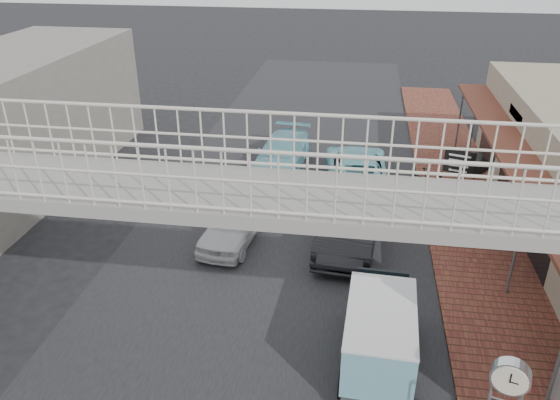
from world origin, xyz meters
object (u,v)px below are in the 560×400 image
(dark_sedan, at_px, (351,219))
(street_clock, at_px, (509,382))
(motorcycle_near, at_px, (431,190))
(white_hatchback, at_px, (234,222))
(arrow_sign, at_px, (482,166))
(angkot_far, at_px, (282,153))
(motorcycle_far, at_px, (430,181))
(angkot_curb, at_px, (357,168))
(angkot_van, at_px, (380,328))

(dark_sedan, height_order, street_clock, street_clock)
(street_clock, bearing_deg, motorcycle_near, 106.82)
(white_hatchback, height_order, arrow_sign, arrow_sign)
(arrow_sign, bearing_deg, white_hatchback, -148.76)
(angkot_far, height_order, motorcycle_far, angkot_far)
(angkot_far, height_order, street_clock, street_clock)
(angkot_curb, xyz_separation_m, motorcycle_near, (2.80, -1.14, -0.21))
(dark_sedan, bearing_deg, motorcycle_far, 58.64)
(white_hatchback, bearing_deg, arrow_sign, 20.56)
(dark_sedan, xyz_separation_m, street_clock, (2.89, -8.26, 1.55))
(angkot_van, relative_size, motorcycle_near, 2.20)
(motorcycle_near, height_order, arrow_sign, arrow_sign)
(dark_sedan, distance_m, motorcycle_near, 4.41)
(angkot_far, relative_size, arrow_sign, 1.71)
(angkot_van, bearing_deg, arrow_sign, 67.84)
(white_hatchback, height_order, angkot_van, angkot_van)
(motorcycle_near, distance_m, street_clock, 11.72)
(dark_sedan, relative_size, angkot_far, 1.07)
(angkot_curb, distance_m, motorcycle_far, 2.86)
(arrow_sign, bearing_deg, angkot_van, -97.45)
(street_clock, bearing_deg, white_hatchback, 147.38)
(motorcycle_far, bearing_deg, angkot_curb, 103.38)
(motorcycle_far, bearing_deg, motorcycle_near, -156.60)
(angkot_van, xyz_separation_m, arrow_sign, (3.27, 7.12, 1.22))
(white_hatchback, bearing_deg, motorcycle_near, 35.85)
(angkot_curb, relative_size, angkot_van, 1.48)
(dark_sedan, xyz_separation_m, arrow_sign, (4.12, 1.53, 1.49))
(angkot_far, distance_m, motorcycle_far, 6.30)
(white_hatchback, xyz_separation_m, arrow_sign, (7.92, 1.98, 1.67))
(motorcycle_near, bearing_deg, dark_sedan, 123.08)
(white_hatchback, height_order, street_clock, street_clock)
(arrow_sign, bearing_deg, angkot_curb, 161.31)
(arrow_sign, bearing_deg, street_clock, -79.95)
(angkot_far, xyz_separation_m, angkot_van, (3.97, -11.37, 0.41))
(motorcycle_near, bearing_deg, white_hatchback, 103.54)
(white_hatchback, bearing_deg, street_clock, -42.92)
(white_hatchback, relative_size, arrow_sign, 1.38)
(dark_sedan, height_order, angkot_van, angkot_van)
(white_hatchback, height_order, motorcycle_near, white_hatchback)
(white_hatchback, relative_size, angkot_van, 1.06)
(angkot_curb, distance_m, street_clock, 13.12)
(angkot_curb, distance_m, arrow_sign, 5.22)
(dark_sedan, height_order, motorcycle_near, dark_sedan)
(street_clock, bearing_deg, arrow_sign, 99.68)
(angkot_van, bearing_deg, motorcycle_near, 79.58)
(motorcycle_far, relative_size, street_clock, 0.61)
(motorcycle_near, xyz_separation_m, motorcycle_far, (0.01, 0.61, 0.08))
(white_hatchback, bearing_deg, motorcycle_far, 39.61)
(motorcycle_far, bearing_deg, white_hatchback, 147.16)
(white_hatchback, xyz_separation_m, angkot_curb, (3.89, 4.89, 0.09))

